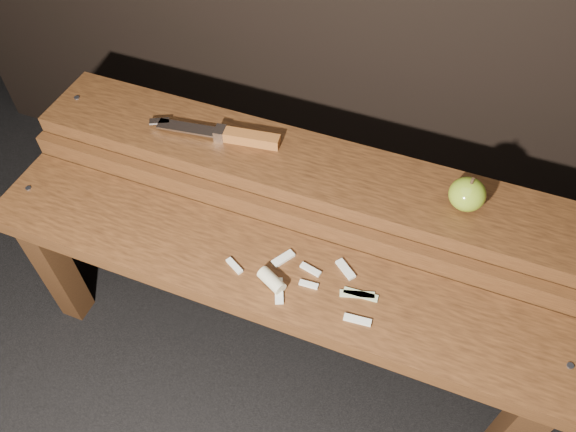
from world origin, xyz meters
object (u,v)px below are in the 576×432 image
(bench_front_tier, at_px, (266,290))
(apple, at_px, (467,194))
(knife, at_px, (235,136))
(bench_rear_tier, at_px, (306,191))

(bench_front_tier, distance_m, apple, 0.43)
(bench_front_tier, height_order, knife, knife)
(bench_front_tier, xyz_separation_m, apple, (0.32, 0.23, 0.18))
(apple, xyz_separation_m, knife, (-0.48, 0.01, -0.02))
(bench_front_tier, height_order, bench_rear_tier, bench_rear_tier)
(bench_rear_tier, relative_size, apple, 16.01)
(bench_rear_tier, bearing_deg, knife, 176.36)
(bench_front_tier, xyz_separation_m, bench_rear_tier, (0.00, 0.23, 0.06))
(knife, bearing_deg, bench_rear_tier, -3.64)
(bench_front_tier, relative_size, knife, 4.11)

